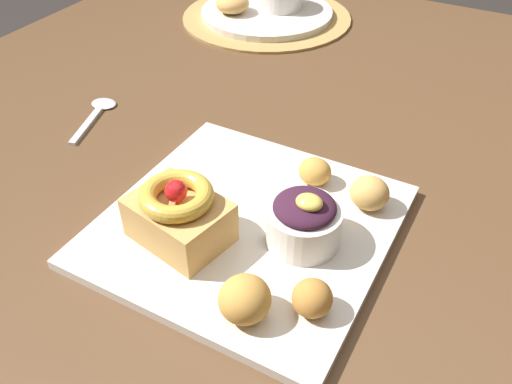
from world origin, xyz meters
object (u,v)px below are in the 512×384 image
(fritter_middle, at_px, (245,299))
(fritter_back, at_px, (369,193))
(berry_ramekin, at_px, (304,221))
(fritter_extra, at_px, (312,298))
(front_plate, at_px, (247,225))
(back_pastry, at_px, (233,4))
(cake_slice, at_px, (179,214))
(back_plate, at_px, (267,13))
(spoon, at_px, (97,113))
(fritter_front, at_px, (315,171))

(fritter_middle, xyz_separation_m, fritter_back, (0.05, 0.20, -0.00))
(berry_ramekin, distance_m, fritter_back, 0.10)
(fritter_back, bearing_deg, fritter_extra, -88.57)
(front_plate, distance_m, back_pastry, 0.61)
(cake_slice, xyz_separation_m, back_pastry, (-0.27, 0.57, -0.01))
(front_plate, relative_size, back_plate, 1.16)
(fritter_back, bearing_deg, cake_slice, -137.75)
(front_plate, relative_size, cake_slice, 2.68)
(fritter_extra, height_order, spoon, fritter_extra)
(fritter_middle, relative_size, back_plate, 0.19)
(fritter_front, height_order, spoon, fritter_front)
(cake_slice, relative_size, back_plate, 0.43)
(back_pastry, bearing_deg, back_plate, 41.07)
(front_plate, relative_size, berry_ramekin, 3.80)
(fritter_back, bearing_deg, spoon, 177.44)
(fritter_middle, distance_m, fritter_extra, 0.06)
(fritter_back, xyz_separation_m, spoon, (-0.43, 0.02, -0.03))
(cake_slice, distance_m, back_pastry, 0.63)
(fritter_middle, distance_m, back_pastry, 0.73)
(fritter_middle, height_order, fritter_back, fritter_middle)
(berry_ramekin, xyz_separation_m, fritter_front, (-0.03, 0.10, -0.01))
(fritter_middle, bearing_deg, fritter_extra, 32.48)
(fritter_front, bearing_deg, fritter_middle, -83.57)
(back_plate, bearing_deg, berry_ramekin, -58.82)
(cake_slice, relative_size, back_pastry, 1.75)
(fritter_front, bearing_deg, spoon, 178.71)
(fritter_front, relative_size, back_pastry, 0.62)
(cake_slice, xyz_separation_m, berry_ramekin, (0.12, 0.06, -0.00))
(front_plate, bearing_deg, back_pastry, 122.13)
(fritter_front, xyz_separation_m, fritter_middle, (0.02, -0.21, 0.00))
(fritter_back, relative_size, back_pastry, 0.69)
(cake_slice, xyz_separation_m, fritter_back, (0.16, 0.14, -0.01))
(front_plate, xyz_separation_m, back_pastry, (-0.32, 0.51, 0.03))
(spoon, bearing_deg, front_plate, -127.01)
(cake_slice, distance_m, fritter_middle, 0.13)
(berry_ramekin, bearing_deg, fritter_extra, -60.17)
(fritter_front, distance_m, fritter_back, 0.07)
(fritter_front, relative_size, fritter_extra, 1.04)
(berry_ramekin, xyz_separation_m, fritter_middle, (-0.01, -0.11, -0.01))
(fritter_back, distance_m, back_plate, 0.60)
(fritter_extra, xyz_separation_m, back_plate, (-0.38, 0.64, -0.02))
(cake_slice, relative_size, fritter_middle, 2.25)
(berry_ramekin, height_order, spoon, berry_ramekin)
(back_plate, xyz_separation_m, spoon, (-0.05, -0.45, -0.01))
(cake_slice, relative_size, fritter_extra, 2.95)
(fritter_extra, distance_m, back_pastry, 0.73)
(fritter_middle, bearing_deg, fritter_front, 96.43)
(fritter_middle, relative_size, back_pastry, 0.77)
(fritter_middle, relative_size, spoon, 0.41)
(front_plate, xyz_separation_m, spoon, (-0.32, 0.11, -0.00))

